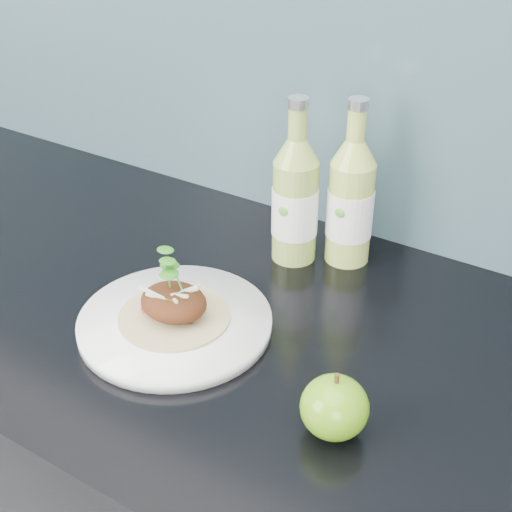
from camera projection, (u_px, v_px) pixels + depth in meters
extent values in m
cylinder|color=white|center=(175.00, 323.00, 0.88)|extent=(0.26, 0.26, 0.02)
cylinder|color=tan|center=(175.00, 316.00, 0.87)|extent=(0.14, 0.14, 0.00)
ellipsoid|color=#54270F|center=(174.00, 302.00, 0.86)|extent=(0.08, 0.07, 0.04)
ellipsoid|color=#5F8E0F|center=(334.00, 407.00, 0.72)|extent=(0.08, 0.08, 0.07)
cylinder|color=#472D14|center=(337.00, 380.00, 0.70)|extent=(0.01, 0.00, 0.01)
cylinder|color=#95B049|center=(295.00, 211.00, 0.99)|extent=(0.08, 0.08, 0.15)
cone|color=#95B049|center=(297.00, 151.00, 0.94)|extent=(0.06, 0.06, 0.03)
cylinder|color=#95B049|center=(298.00, 123.00, 0.92)|extent=(0.02, 0.02, 0.04)
cylinder|color=silver|center=(298.00, 102.00, 0.90)|extent=(0.03, 0.03, 0.01)
cylinder|color=white|center=(295.00, 211.00, 0.99)|extent=(0.08, 0.08, 0.07)
ellipsoid|color=#59A533|center=(283.00, 211.00, 0.96)|extent=(0.01, 0.00, 0.01)
cylinder|color=#ACC552|center=(350.00, 213.00, 0.98)|extent=(0.07, 0.07, 0.15)
cone|color=#ACC552|center=(354.00, 152.00, 0.93)|extent=(0.06, 0.06, 0.03)
cylinder|color=#ACC552|center=(357.00, 125.00, 0.91)|extent=(0.02, 0.02, 0.04)
cylinder|color=silver|center=(358.00, 104.00, 0.90)|extent=(0.03, 0.03, 0.01)
cylinder|color=white|center=(350.00, 212.00, 0.98)|extent=(0.07, 0.07, 0.07)
ellipsoid|color=#59A533|center=(340.00, 213.00, 0.95)|extent=(0.01, 0.00, 0.01)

